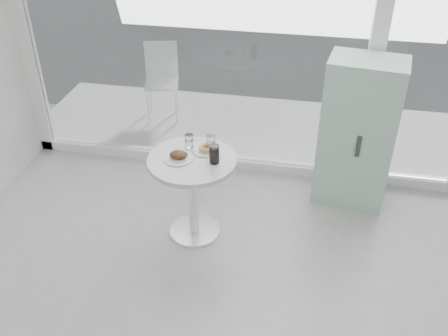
% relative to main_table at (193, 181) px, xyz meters
% --- Properties ---
extents(room_shell, '(6.00, 6.00, 6.00)m').
position_rel_main_table_xyz_m(room_shell, '(0.50, -2.46, 1.36)').
color(room_shell, silver).
rests_on(room_shell, ground).
extents(storefront, '(5.00, 0.14, 3.00)m').
position_rel_main_table_xyz_m(storefront, '(0.57, 1.10, 1.16)').
color(storefront, white).
rests_on(storefront, ground).
extents(main_table, '(0.72, 0.72, 0.77)m').
position_rel_main_table_xyz_m(main_table, '(0.00, 0.00, 0.00)').
color(main_table, white).
rests_on(main_table, ground).
extents(patio_deck, '(5.60, 1.60, 0.05)m').
position_rel_main_table_xyz_m(patio_deck, '(0.50, 1.90, -0.53)').
color(patio_deck, silver).
rests_on(patio_deck, ground).
extents(mint_cabinet, '(0.70, 0.52, 1.40)m').
position_rel_main_table_xyz_m(mint_cabinet, '(1.33, 0.79, 0.15)').
color(mint_cabinet, '#A4D1B9').
rests_on(mint_cabinet, ground).
extents(patio_chair, '(0.46, 0.46, 0.89)m').
position_rel_main_table_xyz_m(patio_chair, '(-0.87, 2.02, 0.00)').
color(patio_chair, white).
rests_on(patio_chair, patio_deck).
extents(plate_fritter, '(0.24, 0.24, 0.07)m').
position_rel_main_table_xyz_m(plate_fritter, '(-0.10, -0.02, 0.25)').
color(plate_fritter, silver).
rests_on(plate_fritter, main_table).
extents(plate_donut, '(0.21, 0.21, 0.05)m').
position_rel_main_table_xyz_m(plate_donut, '(0.09, 0.13, 0.24)').
color(plate_donut, silver).
rests_on(plate_donut, main_table).
extents(water_tumbler_a, '(0.07, 0.07, 0.12)m').
position_rel_main_table_xyz_m(water_tumbler_a, '(-0.06, 0.17, 0.27)').
color(water_tumbler_a, white).
rests_on(water_tumbler_a, main_table).
extents(water_tumbler_b, '(0.08, 0.08, 0.12)m').
position_rel_main_table_xyz_m(water_tumbler_b, '(0.12, 0.18, 0.27)').
color(water_tumbler_b, white).
rests_on(water_tumbler_b, main_table).
extents(cola_glass, '(0.08, 0.08, 0.15)m').
position_rel_main_table_xyz_m(cola_glass, '(0.19, -0.02, 0.29)').
color(cola_glass, white).
rests_on(cola_glass, main_table).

